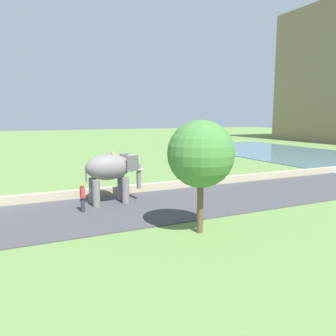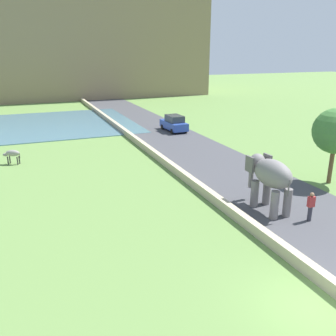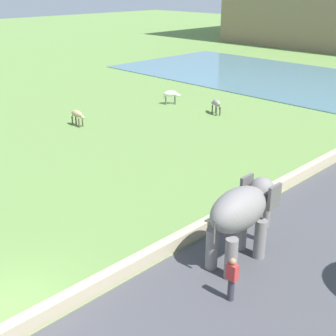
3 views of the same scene
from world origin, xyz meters
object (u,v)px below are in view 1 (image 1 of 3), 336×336
person_beside_elephant (83,197)px  cow_white (184,152)px  elephant (112,170)px  cow_grey (206,155)px  cow_tan (113,155)px

person_beside_elephant → cow_white: (-18.92, 16.27, -0.04)m
elephant → cow_grey: bearing=132.1°
person_beside_elephant → cow_tan: size_ratio=1.17×
elephant → cow_grey: (-13.19, 14.58, -1.20)m
cow_tan → cow_white: 9.01m
elephant → cow_white: bearing=141.2°
cow_grey → cow_tan: bearing=-117.8°
elephant → person_beside_elephant: 2.60m
elephant → cow_tan: elephant is taller
cow_tan → cow_white: (0.35, 9.00, 0.00)m
cow_grey → cow_white: (-4.56, -0.32, 0.00)m
cow_tan → elephant: bearing=-16.2°
cow_tan → cow_grey: same height
elephant → cow_white: (-17.75, 14.26, -1.20)m
person_beside_elephant → cow_grey: (-14.36, 16.59, -0.04)m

